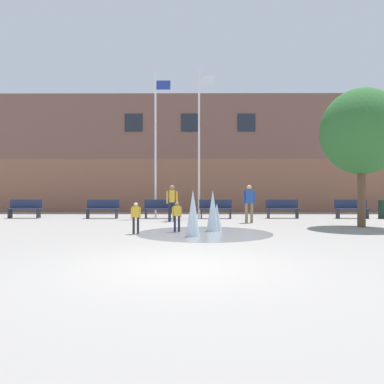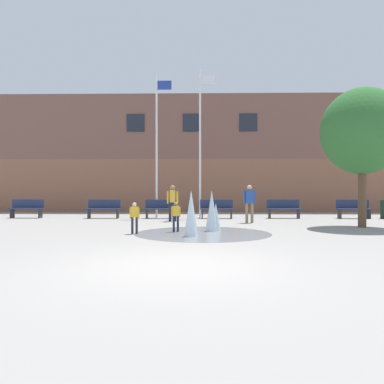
{
  "view_description": "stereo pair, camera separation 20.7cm",
  "coord_description": "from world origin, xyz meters",
  "px_view_note": "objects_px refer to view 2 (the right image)",
  "views": [
    {
      "loc": [
        0.26,
        -6.75,
        1.37
      ],
      "look_at": [
        0.17,
        8.25,
        1.3
      ],
      "focal_mm": 35.0,
      "sensor_mm": 36.0,
      "label": 1
    },
    {
      "loc": [
        0.46,
        -6.75,
        1.37
      ],
      "look_at": [
        0.17,
        8.25,
        1.3
      ],
      "focal_mm": 35.0,
      "sensor_mm": 36.0,
      "label": 2
    }
  ],
  "objects_px": {
    "park_bench_under_left_flagpole": "(104,208)",
    "flagpole_right": "(201,138)",
    "adult_near_bench": "(249,201)",
    "street_tree_near_building": "(362,131)",
    "park_bench_center": "(161,209)",
    "park_bench_under_right_flagpole": "(217,209)",
    "child_in_fountain": "(134,215)",
    "child_running": "(176,214)",
    "flagpole_left": "(157,140)",
    "teen_by_trashcan": "(173,200)",
    "park_bench_near_trashcan": "(284,208)",
    "park_bench_far_right": "(353,209)",
    "park_bench_left_of_flagpoles": "(27,208)"
  },
  "relations": [
    {
      "from": "park_bench_left_of_flagpoles",
      "to": "flagpole_left",
      "type": "height_order",
      "value": "flagpole_left"
    },
    {
      "from": "park_bench_under_right_flagpole",
      "to": "child_running",
      "type": "height_order",
      "value": "child_running"
    },
    {
      "from": "adult_near_bench",
      "to": "street_tree_near_building",
      "type": "distance_m",
      "value": 5.03
    },
    {
      "from": "child_running",
      "to": "flagpole_right",
      "type": "distance_m",
      "value": 7.34
    },
    {
      "from": "park_bench_near_trashcan",
      "to": "adult_near_bench",
      "type": "distance_m",
      "value": 3.35
    },
    {
      "from": "park_bench_under_left_flagpole",
      "to": "park_bench_far_right",
      "type": "xyz_separation_m",
      "value": [
        12.16,
        0.12,
        0.0
      ]
    },
    {
      "from": "child_in_fountain",
      "to": "adult_near_bench",
      "type": "bearing_deg",
      "value": 74.62
    },
    {
      "from": "flagpole_right",
      "to": "child_in_fountain",
      "type": "bearing_deg",
      "value": -106.62
    },
    {
      "from": "park_bench_under_left_flagpole",
      "to": "street_tree_near_building",
      "type": "bearing_deg",
      "value": -21.7
    },
    {
      "from": "child_in_fountain",
      "to": "street_tree_near_building",
      "type": "distance_m",
      "value": 8.86
    },
    {
      "from": "child_running",
      "to": "street_tree_near_building",
      "type": "xyz_separation_m",
      "value": [
        6.79,
        1.61,
        2.96
      ]
    },
    {
      "from": "child_running",
      "to": "street_tree_near_building",
      "type": "distance_m",
      "value": 7.58
    },
    {
      "from": "flagpole_left",
      "to": "park_bench_under_right_flagpole",
      "type": "bearing_deg",
      "value": -11.03
    },
    {
      "from": "adult_near_bench",
      "to": "teen_by_trashcan",
      "type": "height_order",
      "value": "same"
    },
    {
      "from": "child_in_fountain",
      "to": "street_tree_near_building",
      "type": "bearing_deg",
      "value": 45.84
    },
    {
      "from": "park_bench_center",
      "to": "park_bench_under_right_flagpole",
      "type": "bearing_deg",
      "value": -0.3
    },
    {
      "from": "park_bench_far_right",
      "to": "flagpole_left",
      "type": "bearing_deg",
      "value": 177.27
    },
    {
      "from": "park_bench_left_of_flagpoles",
      "to": "park_bench_near_trashcan",
      "type": "height_order",
      "value": "same"
    },
    {
      "from": "child_in_fountain",
      "to": "flagpole_right",
      "type": "relative_size",
      "value": 0.13
    },
    {
      "from": "teen_by_trashcan",
      "to": "park_bench_under_right_flagpole",
      "type": "bearing_deg",
      "value": 132.71
    },
    {
      "from": "park_bench_under_right_flagpole",
      "to": "park_bench_near_trashcan",
      "type": "height_order",
      "value": "same"
    },
    {
      "from": "teen_by_trashcan",
      "to": "flagpole_right",
      "type": "relative_size",
      "value": 0.21
    },
    {
      "from": "flagpole_right",
      "to": "adult_near_bench",
      "type": "bearing_deg",
      "value": -56.07
    },
    {
      "from": "park_bench_under_right_flagpole",
      "to": "adult_near_bench",
      "type": "height_order",
      "value": "adult_near_bench"
    },
    {
      "from": "park_bench_left_of_flagpoles",
      "to": "park_bench_center",
      "type": "height_order",
      "value": "same"
    },
    {
      "from": "park_bench_far_right",
      "to": "teen_by_trashcan",
      "type": "bearing_deg",
      "value": -168.04
    },
    {
      "from": "park_bench_center",
      "to": "teen_by_trashcan",
      "type": "relative_size",
      "value": 1.01
    },
    {
      "from": "park_bench_under_left_flagpole",
      "to": "adult_near_bench",
      "type": "relative_size",
      "value": 1.01
    },
    {
      "from": "park_bench_far_right",
      "to": "street_tree_near_building",
      "type": "height_order",
      "value": "street_tree_near_building"
    },
    {
      "from": "park_bench_near_trashcan",
      "to": "adult_near_bench",
      "type": "xyz_separation_m",
      "value": [
        -2.02,
        -2.64,
        0.45
      ]
    },
    {
      "from": "child_running",
      "to": "child_in_fountain",
      "type": "distance_m",
      "value": 1.4
    },
    {
      "from": "park_bench_under_right_flagpole",
      "to": "flagpole_left",
      "type": "bearing_deg",
      "value": 168.97
    },
    {
      "from": "park_bench_left_of_flagpoles",
      "to": "park_bench_center",
      "type": "bearing_deg",
      "value": -1.38
    },
    {
      "from": "child_running",
      "to": "child_in_fountain",
      "type": "xyz_separation_m",
      "value": [
        -1.26,
        -0.62,
        0.0
      ]
    },
    {
      "from": "park_bench_left_of_flagpoles",
      "to": "park_bench_far_right",
      "type": "bearing_deg",
      "value": -0.2
    },
    {
      "from": "street_tree_near_building",
      "to": "park_bench_near_trashcan",
      "type": "bearing_deg",
      "value": 113.03
    },
    {
      "from": "park_bench_under_right_flagpole",
      "to": "child_running",
      "type": "bearing_deg",
      "value": -105.43
    },
    {
      "from": "park_bench_near_trashcan",
      "to": "child_in_fountain",
      "type": "bearing_deg",
      "value": -132.73
    },
    {
      "from": "park_bench_far_right",
      "to": "child_running",
      "type": "height_order",
      "value": "child_running"
    },
    {
      "from": "park_bench_left_of_flagpoles",
      "to": "teen_by_trashcan",
      "type": "bearing_deg",
      "value": -14.42
    },
    {
      "from": "park_bench_near_trashcan",
      "to": "child_running",
      "type": "bearing_deg",
      "value": -128.99
    },
    {
      "from": "park_bench_under_right_flagpole",
      "to": "street_tree_near_building",
      "type": "distance_m",
      "value": 7.36
    },
    {
      "from": "park_bench_under_left_flagpole",
      "to": "child_in_fountain",
      "type": "distance_m",
      "value": 6.99
    },
    {
      "from": "park_bench_under_left_flagpole",
      "to": "flagpole_right",
      "type": "relative_size",
      "value": 0.21
    },
    {
      "from": "adult_near_bench",
      "to": "child_running",
      "type": "relative_size",
      "value": 1.61
    },
    {
      "from": "adult_near_bench",
      "to": "street_tree_near_building",
      "type": "height_order",
      "value": "street_tree_near_building"
    },
    {
      "from": "park_bench_under_left_flagpole",
      "to": "flagpole_left",
      "type": "height_order",
      "value": "flagpole_left"
    },
    {
      "from": "child_running",
      "to": "flagpole_left",
      "type": "xyz_separation_m",
      "value": [
        -1.34,
        6.44,
        3.3
      ]
    },
    {
      "from": "park_bench_far_right",
      "to": "flagpole_right",
      "type": "distance_m",
      "value": 8.22
    },
    {
      "from": "park_bench_left_of_flagpoles",
      "to": "flagpole_left",
      "type": "distance_m",
      "value": 7.28
    }
  ]
}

